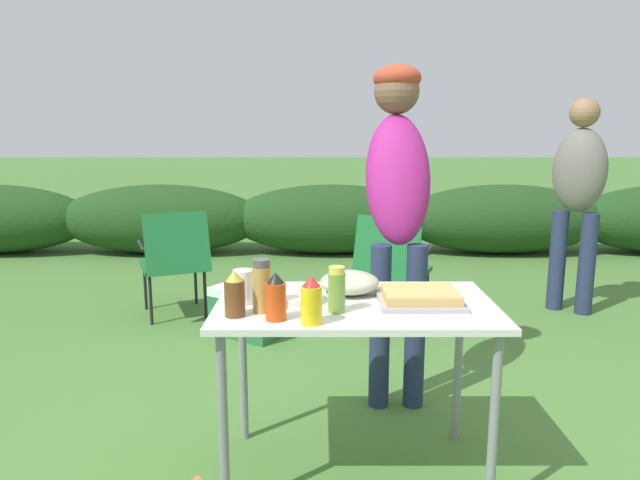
% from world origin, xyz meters
% --- Properties ---
extents(ground_plane, '(60.00, 60.00, 0.00)m').
position_xyz_m(ground_plane, '(0.00, 0.00, 0.00)').
color(ground_plane, '#477533').
extents(shrub_hedge, '(14.40, 0.90, 0.80)m').
position_xyz_m(shrub_hedge, '(0.00, 4.41, 0.40)').
color(shrub_hedge, '#1E4219').
rests_on(shrub_hedge, ground).
extents(folding_table, '(1.10, 0.64, 0.74)m').
position_xyz_m(folding_table, '(0.00, 0.00, 0.66)').
color(folding_table, silver).
rests_on(folding_table, ground).
extents(food_tray, '(0.33, 0.27, 0.06)m').
position_xyz_m(food_tray, '(0.25, -0.02, 0.77)').
color(food_tray, '#9E9EA3').
rests_on(food_tray, folding_table).
extents(plate_stack, '(0.21, 0.21, 0.03)m').
position_xyz_m(plate_stack, '(-0.23, 0.02, 0.76)').
color(plate_stack, white).
rests_on(plate_stack, folding_table).
extents(mixing_bowl, '(0.25, 0.25, 0.09)m').
position_xyz_m(mixing_bowl, '(-0.02, 0.14, 0.79)').
color(mixing_bowl, '#ADBC99').
rests_on(mixing_bowl, folding_table).
extents(paper_cup_stack, '(0.08, 0.08, 0.13)m').
position_xyz_m(paper_cup_stack, '(-0.44, -0.01, 0.81)').
color(paper_cup_stack, white).
rests_on(paper_cup_stack, folding_table).
extents(relish_jar, '(0.07, 0.07, 0.17)m').
position_xyz_m(relish_jar, '(-0.08, -0.12, 0.83)').
color(relish_jar, olive).
rests_on(relish_jar, folding_table).
extents(spice_jar, '(0.07, 0.07, 0.20)m').
position_xyz_m(spice_jar, '(-0.36, -0.12, 0.84)').
color(spice_jar, '#B2893D').
rests_on(spice_jar, folding_table).
extents(beer_bottle, '(0.08, 0.08, 0.17)m').
position_xyz_m(beer_bottle, '(-0.45, -0.17, 0.82)').
color(beer_bottle, brown).
rests_on(beer_bottle, folding_table).
extents(mustard_bottle, '(0.08, 0.08, 0.17)m').
position_xyz_m(mustard_bottle, '(-0.17, -0.25, 0.82)').
color(mustard_bottle, yellow).
rests_on(mustard_bottle, folding_table).
extents(hot_sauce_bottle, '(0.07, 0.07, 0.17)m').
position_xyz_m(hot_sauce_bottle, '(-0.30, -0.21, 0.82)').
color(hot_sauce_bottle, '#CC4214').
rests_on(hot_sauce_bottle, folding_table).
extents(standing_person_in_red_jacket, '(0.33, 0.49, 1.75)m').
position_xyz_m(standing_person_in_red_jacket, '(0.26, 0.73, 1.13)').
color(standing_person_in_red_jacket, '#232D4C').
rests_on(standing_person_in_red_jacket, ground).
extents(standing_person_in_gray_fleece, '(0.49, 0.46, 1.66)m').
position_xyz_m(standing_person_in_gray_fleece, '(1.84, 2.19, 0.99)').
color(standing_person_in_gray_fleece, '#232D4C').
rests_on(standing_person_in_gray_fleece, ground).
extents(camp_chair_green_behind_table, '(0.65, 0.72, 0.83)m').
position_xyz_m(camp_chair_green_behind_table, '(-1.23, 2.02, 0.47)').
color(camp_chair_green_behind_table, '#19602D').
rests_on(camp_chair_green_behind_table, ground).
extents(camp_chair_near_hedge, '(0.65, 0.72, 0.83)m').
position_xyz_m(camp_chair_near_hedge, '(0.38, 1.83, 0.47)').
color(camp_chair_near_hedge, '#19602D').
rests_on(camp_chair_near_hedge, ground).
extents(cooler_box, '(0.58, 0.53, 0.34)m').
position_xyz_m(cooler_box, '(-0.64, 1.67, 0.17)').
color(cooler_box, '#286B3D').
rests_on(cooler_box, ground).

